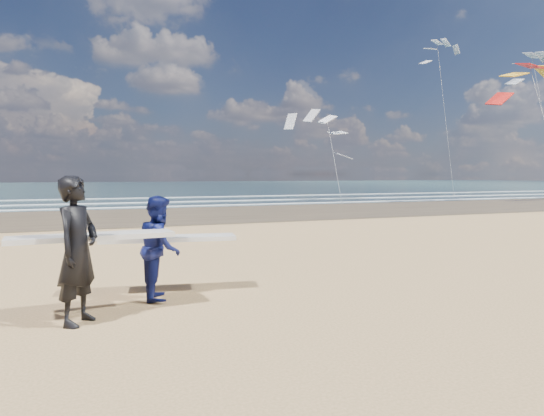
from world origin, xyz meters
name	(u,v)px	position (x,y,z in m)	size (l,w,h in m)	color
wet_sand_strip	(440,206)	(20.00, 18.00, 0.01)	(220.00, 12.00, 0.01)	#493926
ocean	(215,186)	(20.00, 72.00, 0.01)	(220.00, 100.00, 0.02)	#172B33
foam_breakers	(355,198)	(20.00, 28.10, 0.05)	(220.00, 11.70, 0.05)	white
surfer_near	(79,249)	(-1.15, 0.49, 1.00)	(2.23, 1.11, 1.97)	black
surfer_far	(161,247)	(0.06, 1.40, 0.83)	(2.25, 1.23, 1.65)	#0D134B
kite_0	(541,107)	(27.58, 17.24, 6.43)	(7.05, 4.88, 10.79)	slate
kite_1	(332,145)	(15.78, 24.41, 4.05)	(5.93, 4.75, 7.20)	slate
kite_2	(542,108)	(36.74, 24.68, 7.80)	(6.27, 4.79, 13.90)	slate
kite_5	(444,108)	(32.25, 31.79, 8.45)	(4.96, 4.65, 16.20)	slate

